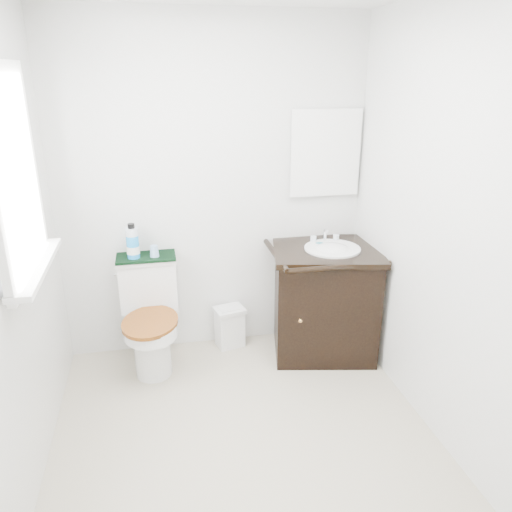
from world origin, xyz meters
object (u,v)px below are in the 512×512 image
object	(u,v)px
toilet	(151,321)
vanity	(325,297)
trash_bin	(230,326)
mouthwash_bottle	(133,242)
cup	(154,251)

from	to	relation	value
toilet	vanity	xyz separation A→B (m)	(1.27, -0.07, 0.09)
toilet	vanity	world-z (taller)	vanity
trash_bin	mouthwash_bottle	bearing A→B (deg)	-177.16
toilet	vanity	bearing A→B (deg)	-2.96
vanity	trash_bin	world-z (taller)	vanity
cup	mouthwash_bottle	bearing A→B (deg)	178.15
cup	trash_bin	bearing A→B (deg)	4.10
mouthwash_bottle	cup	xyz separation A→B (m)	(0.14, -0.00, -0.07)
toilet	trash_bin	size ratio (longest dim) A/B	2.44
toilet	cup	bearing A→B (deg)	56.85
vanity	mouthwash_bottle	size ratio (longest dim) A/B	3.74
vanity	cup	bearing A→B (deg)	172.51
trash_bin	cup	size ratio (longest dim) A/B	3.94
trash_bin	cup	world-z (taller)	cup
vanity	trash_bin	xyz separation A→B (m)	(-0.69, 0.20, -0.27)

